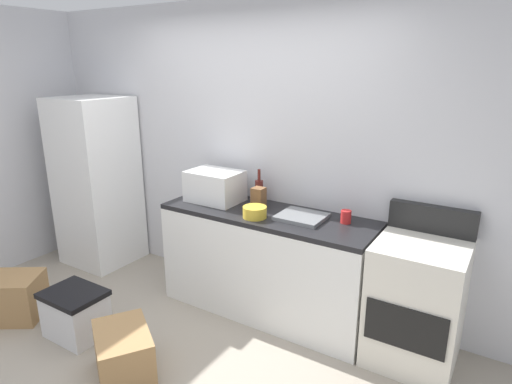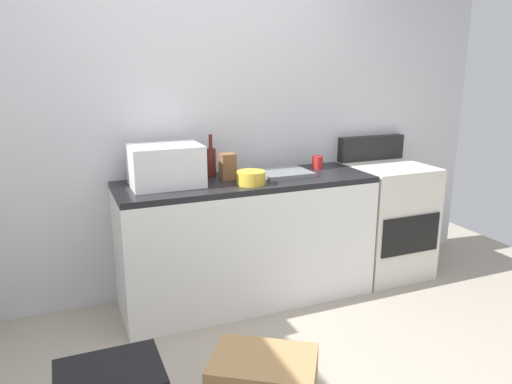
{
  "view_description": "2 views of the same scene",
  "coord_description": "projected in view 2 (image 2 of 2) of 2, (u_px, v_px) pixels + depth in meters",
  "views": [
    {
      "loc": [
        1.99,
        -1.68,
        2.08
      ],
      "look_at": [
        0.23,
        1.14,
        1.08
      ],
      "focal_mm": 30.38,
      "sensor_mm": 36.0,
      "label": 1
    },
    {
      "loc": [
        -0.9,
        -1.86,
        1.67
      ],
      "look_at": [
        0.24,
        0.88,
        0.89
      ],
      "focal_mm": 34.04,
      "sensor_mm": 36.0,
      "label": 2
    }
  ],
  "objects": [
    {
      "name": "wall_back",
      "position": [
        189.0,
        118.0,
        3.48
      ],
      "size": [
        5.0,
        0.1,
        2.6
      ],
      "primitive_type": "cube",
      "color": "silver",
      "rests_on": "ground_plane"
    },
    {
      "name": "coffee_mug",
      "position": [
        317.0,
        162.0,
        3.7
      ],
      "size": [
        0.08,
        0.08,
        0.1
      ],
      "primitive_type": "cylinder",
      "color": "red",
      "rests_on": "kitchen_counter"
    },
    {
      "name": "microwave",
      "position": [
        166.0,
        166.0,
        3.16
      ],
      "size": [
        0.46,
        0.34,
        0.27
      ],
      "primitive_type": "cube",
      "color": "white",
      "rests_on": "kitchen_counter"
    },
    {
      "name": "kitchen_counter",
      "position": [
        247.0,
        240.0,
        3.49
      ],
      "size": [
        1.8,
        0.6,
        0.9
      ],
      "color": "white",
      "rests_on": "ground_plane"
    },
    {
      "name": "wine_bottle",
      "position": [
        211.0,
        161.0,
        3.45
      ],
      "size": [
        0.07,
        0.07,
        0.3
      ],
      "color": "#591E19",
      "rests_on": "kitchen_counter"
    },
    {
      "name": "sink_basin",
      "position": [
        284.0,
        173.0,
        3.5
      ],
      "size": [
        0.36,
        0.32,
        0.03
      ],
      "primitive_type": "cube",
      "color": "slate",
      "rests_on": "kitchen_counter"
    },
    {
      "name": "stove_oven",
      "position": [
        386.0,
        218.0,
        3.95
      ],
      "size": [
        0.6,
        0.61,
        1.1
      ],
      "color": "silver",
      "rests_on": "ground_plane"
    },
    {
      "name": "knife_block",
      "position": [
        228.0,
        166.0,
        3.36
      ],
      "size": [
        0.1,
        0.1,
        0.18
      ],
      "primitive_type": "cube",
      "color": "brown",
      "rests_on": "kitchen_counter"
    },
    {
      "name": "mixing_bowl",
      "position": [
        251.0,
        178.0,
        3.22
      ],
      "size": [
        0.19,
        0.19,
        0.09
      ],
      "primitive_type": "cylinder",
      "color": "gold",
      "rests_on": "kitchen_counter"
    }
  ]
}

